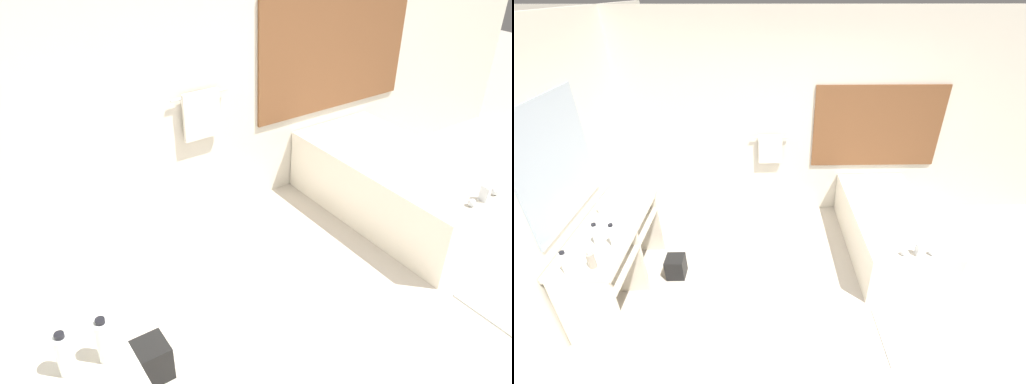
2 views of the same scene
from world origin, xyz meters
TOP-DOWN VIEW (x-y plane):
  - ground_plane at (0.00, 0.00)m, footprint 16.00×16.00m
  - wall_back_with_blinds at (0.04, 2.23)m, footprint 7.40×0.13m
  - vanity_counter at (-1.90, 0.62)m, footprint 0.56×1.40m
  - bathtub at (1.12, 1.27)m, footprint 0.92×1.83m
  - water_bottle_1 at (-1.73, 0.32)m, footprint 0.07×0.07m
  - water_bottle_3 at (-1.88, 0.34)m, footprint 0.07×0.07m
  - waste_bin at (-1.40, 0.82)m, footprint 0.20×0.20m

SIDE VIEW (x-z plane):
  - ground_plane at x=0.00m, z-range 0.00..0.00m
  - waste_bin at x=-1.40m, z-range 0.00..0.25m
  - bathtub at x=1.12m, z-range -0.03..0.66m
  - vanity_counter at x=-1.90m, z-range 0.20..1.07m
  - water_bottle_3 at x=-1.88m, z-range 0.86..1.08m
  - water_bottle_1 at x=-1.73m, z-range 0.86..1.09m
  - wall_back_with_blinds at x=0.04m, z-range 0.00..2.70m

